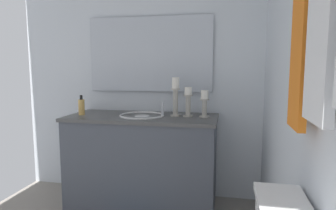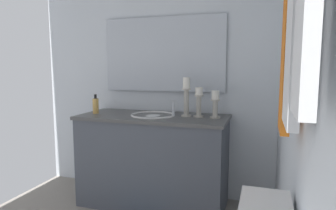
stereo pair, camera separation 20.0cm
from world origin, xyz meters
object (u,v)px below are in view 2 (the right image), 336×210
Objects in this scene: mirror at (163,54)px; candle_holder_short at (199,102)px; vanity_cabinet at (153,160)px; towel_near_vanity at (286,62)px; sink_basin at (153,120)px; candle_holder_tall at (215,104)px; candle_holder_mid at (186,96)px; soap_bottle at (96,106)px; towel_center at (293,47)px; towel_near_corner at (307,20)px.

candle_holder_short is (0.23, 0.41, -0.42)m from mirror.
towel_near_vanity is (1.26, 1.01, 0.86)m from vanity_cabinet.
candle_holder_tall is (-0.03, 0.55, 0.16)m from sink_basin.
mirror is at bearing -127.78° from candle_holder_mid.
sink_basin is at bearing 95.52° from soap_bottle.
mirror is at bearing -179.80° from sink_basin.
towel_center is at bearing 24.54° from candle_holder_mid.
towel_center reaches higher than vanity_cabinet.
towel_near_vanity is at bearing 38.80° from sink_basin.
soap_bottle is at bearing -137.89° from towel_near_corner.
candle_holder_tall is 1.30× the size of soap_bottle.
towel_near_vanity is (1.54, 1.01, -0.11)m from mirror.
towel_near_corner reaches higher than candle_holder_mid.
mirror reaches higher than towel_near_corner.
candle_holder_mid reaches higher than vanity_cabinet.
soap_bottle is at bearing -133.16° from towel_center.
candle_holder_mid is at bearing 52.22° from mirror.
towel_near_vanity reaches higher than vanity_cabinet.
towel_center is (1.80, 1.01, -0.07)m from mirror.
vanity_cabinet is at bearing -83.16° from candle_holder_short.
candle_holder_short is 0.97m from soap_bottle.
mirror reaches higher than sink_basin.
soap_bottle is (0.10, -0.85, -0.11)m from candle_holder_mid.
towel_near_vanity is (1.31, 0.61, 0.31)m from candle_holder_short.
mirror reaches higher than vanity_cabinet.
candle_holder_tall is 0.68× the size of candle_holder_mid.
candle_holder_mid is 1.52m from towel_near_vanity.
candle_holder_mid reaches higher than soap_bottle.
towel_near_corner is at bearing 29.57° from vanity_cabinet.
candle_holder_short reaches higher than vanity_cabinet.
sink_basin is at bearing -146.38° from towel_center.
mirror is 0.53m from candle_holder_mid.
soap_bottle is 0.47× the size of towel_near_corner.
candle_holder_mid reaches higher than sink_basin.
candle_holder_tall is 0.45× the size of towel_near_vanity.
towel_center is (1.57, 0.61, 0.34)m from candle_holder_short.
towel_near_corner reaches higher than sink_basin.
mirror is 3.15× the size of towel_near_corner.
candle_holder_tall is 1.41m from towel_near_vanity.
mirror is at bearing -119.57° from candle_holder_short.
soap_bottle is at bearing -84.47° from vanity_cabinet.
vanity_cabinet is 3.51× the size of towel_near_corner.
soap_bottle is 0.34× the size of towel_near_vanity.
mirror reaches higher than candle_holder_short.
mirror is at bearing 179.99° from vanity_cabinet.
towel_near_corner is at bearing 14.23° from candle_holder_tall.
mirror is 3.53× the size of candle_holder_mid.
vanity_cabinet is 2.25m from towel_near_corner.
mirror reaches higher than towel_center.
candle_holder_tall is 0.15m from candle_holder_short.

